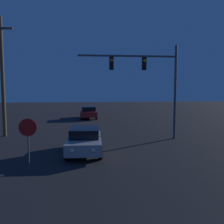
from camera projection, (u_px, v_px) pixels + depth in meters
name	position (u px, v px, depth m)	size (l,w,h in m)	color
car_near	(84.00, 140.00, 14.13)	(2.05, 4.15, 1.44)	#99999E
car_far	(88.00, 112.00, 29.84)	(2.01, 4.13, 1.44)	#B21E1E
traffic_signal_mast	(151.00, 76.00, 17.60)	(7.01, 0.30, 6.70)	#4C4C51
stop_sign	(28.00, 134.00, 10.99)	(0.79, 0.07, 2.38)	#4C4C51
utility_pole	(2.00, 75.00, 18.62)	(1.73, 0.28, 8.95)	brown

